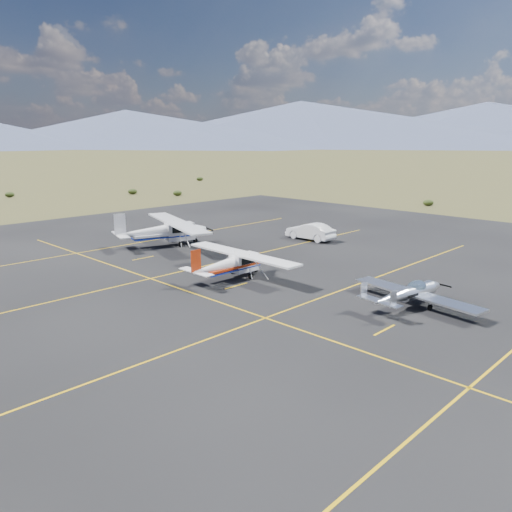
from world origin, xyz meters
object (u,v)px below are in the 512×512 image
aircraft_cessna (232,263)px  sedan (310,231)px  aircraft_plain (164,230)px  aircraft_low_wing (410,293)px

aircraft_cessna → sedan: (14.37, 4.56, -0.32)m
aircraft_cessna → aircraft_plain: aircraft_plain is taller
aircraft_cessna → sedan: 15.08m
aircraft_cessna → aircraft_low_wing: bearing=-73.8°
aircraft_plain → sedan: aircraft_plain is taller
aircraft_low_wing → sedan: (11.20, 16.19, -0.04)m
aircraft_plain → aircraft_low_wing: bearing=-71.8°
aircraft_cessna → aircraft_plain: 12.57m
aircraft_cessna → sedan: aircraft_cessna is taller
aircraft_cessna → aircraft_plain: size_ratio=0.80×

